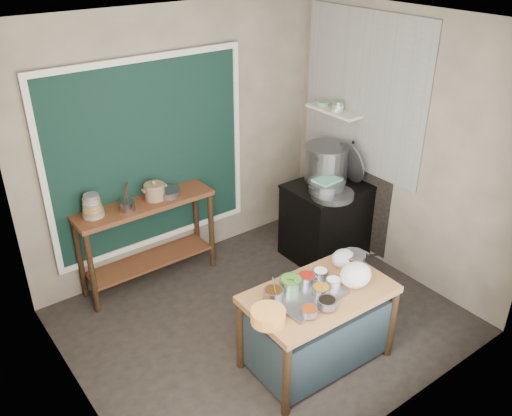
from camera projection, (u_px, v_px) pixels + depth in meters
floor at (263, 322)px, 5.32m from camera, size 3.50×3.00×0.02m
back_wall at (177, 142)px, 5.72m from camera, size 3.50×0.02×2.80m
left_wall at (62, 261)px, 3.72m from camera, size 0.02×3.00×2.80m
right_wall at (399, 148)px, 5.59m from camera, size 0.02×3.00×2.80m
ceiling at (266, 22)px, 3.99m from camera, size 3.50×3.00×0.02m
curtain_panel at (149, 155)px, 5.53m from camera, size 2.10×0.02×1.90m
curtain_frame at (150, 156)px, 5.53m from camera, size 2.22×0.03×2.02m
tile_panel at (362, 93)px, 5.75m from camera, size 0.02×1.70×1.70m
soot_patch at (347, 187)px, 6.36m from camera, size 0.01×1.30×1.30m
wall_shelf at (334, 111)px, 6.02m from camera, size 0.22×0.70×0.03m
prep_table at (317, 327)px, 4.67m from camera, size 1.27×0.75×0.75m
back_counter at (148, 242)px, 5.70m from camera, size 1.45×0.40×0.95m
stove_block at (327, 221)px, 6.22m from camera, size 0.90×0.68×0.85m
stove_top at (330, 186)px, 6.01m from camera, size 0.92×0.69×0.03m
condiment_tray at (307, 296)px, 4.42m from camera, size 0.63×0.48×0.03m
condiment_bowls at (306, 288)px, 4.43m from camera, size 0.65×0.55×0.08m
yellow_basin at (268, 316)px, 4.13m from camera, size 0.28×0.28×0.10m
saucepan at (353, 259)px, 4.81m from camera, size 0.29×0.29×0.12m
plastic_bag_a at (356, 275)px, 4.52m from camera, size 0.36×0.34×0.21m
plastic_bag_b at (343, 258)px, 4.79m from camera, size 0.22×0.19×0.16m
bowl_stack at (92, 207)px, 5.17m from camera, size 0.21×0.21×0.23m
utensil_cup at (127, 206)px, 5.31m from camera, size 0.19×0.19×0.09m
ceramic_crock at (155, 192)px, 5.52m from camera, size 0.22×0.22×0.15m
wide_bowl at (168, 192)px, 5.61m from camera, size 0.30×0.30×0.07m
stock_pot at (326, 163)px, 6.04m from camera, size 0.68×0.68×0.41m
pot_lid at (350, 162)px, 5.97m from camera, size 0.20×0.50×0.48m
steamer at (326, 187)px, 5.81m from camera, size 0.44×0.44×0.13m
green_cloth at (327, 180)px, 5.78m from camera, size 0.28×0.23×0.02m
shallow_pan at (332, 195)px, 5.73m from camera, size 0.60×0.60×0.06m
shelf_bowl_stack at (338, 106)px, 5.96m from camera, size 0.13×0.13×0.11m
shelf_bowl_green at (323, 104)px, 6.13m from camera, size 0.16×0.16×0.05m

